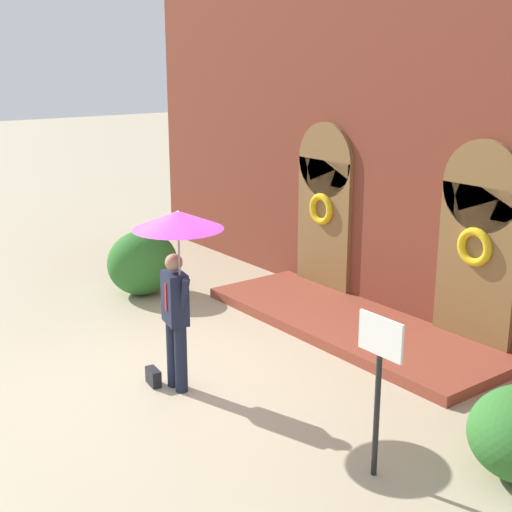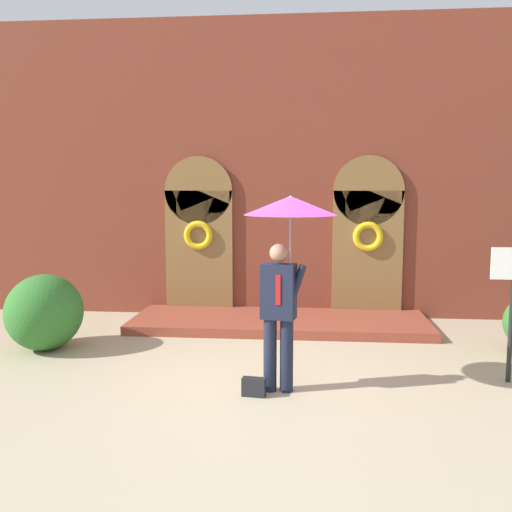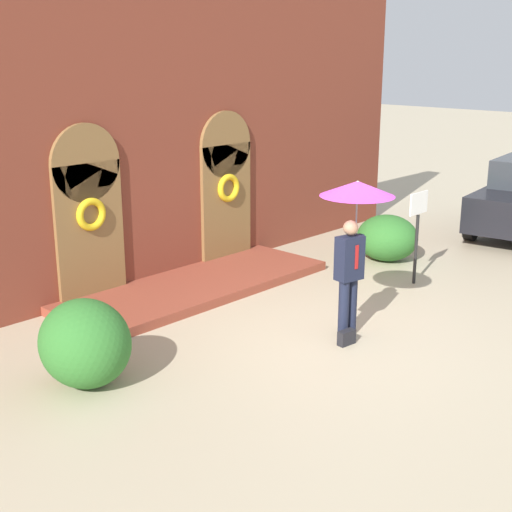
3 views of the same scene
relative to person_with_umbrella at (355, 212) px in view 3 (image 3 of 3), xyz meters
The scene contains 7 objects.
ground_plane 1.94m from the person_with_umbrella, 146.55° to the left, with size 80.00×80.00×0.00m, color tan.
building_facade 4.39m from the person_with_umbrella, 93.32° to the left, with size 14.00×2.30×5.60m.
person_with_umbrella is the anchor object (origin of this frame).
handbag 1.85m from the person_with_umbrella, 152.00° to the right, with size 0.28×0.12×0.22m, color black.
sign_post 2.96m from the person_with_umbrella, 11.96° to the left, with size 0.56×0.06×1.72m.
shrub_left 4.23m from the person_with_umbrella, 158.56° to the left, with size 1.13×1.27×1.15m, color #2D6B28.
shrub_right 4.40m from the person_with_umbrella, 25.95° to the left, with size 1.21×1.27×0.94m, color #2D6B28.
Camera 3 is at (-8.11, -6.07, 4.20)m, focal length 50.00 mm.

